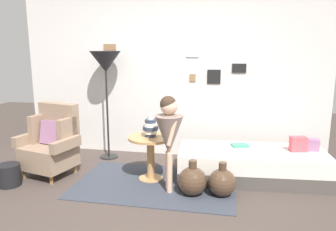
{
  "coord_description": "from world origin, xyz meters",
  "views": [
    {
      "loc": [
        0.97,
        -3.21,
        1.74
      ],
      "look_at": [
        0.15,
        0.95,
        0.85
      ],
      "focal_mm": 35.49,
      "sensor_mm": 36.0,
      "label": 1
    }
  ],
  "objects_px": {
    "armchair": "(52,143)",
    "demijohn_far": "(222,182)",
    "vase_striped": "(151,128)",
    "side_table": "(151,149)",
    "book_on_daybed": "(240,145)",
    "daybed": "(251,165)",
    "person_child": "(169,131)",
    "demijohn_near": "(192,181)",
    "floor_lamp": "(106,65)",
    "magazine_basket": "(9,175)"
  },
  "relations": [
    {
      "from": "demijohn_far",
      "to": "demijohn_near",
      "type": "bearing_deg",
      "value": -173.25
    },
    {
      "from": "daybed",
      "to": "demijohn_near",
      "type": "xyz_separation_m",
      "value": [
        -0.71,
        -0.64,
        -0.02
      ]
    },
    {
      "from": "vase_striped",
      "to": "book_on_daybed",
      "type": "xyz_separation_m",
      "value": [
        1.15,
        0.4,
        -0.29
      ]
    },
    {
      "from": "book_on_daybed",
      "to": "magazine_basket",
      "type": "height_order",
      "value": "book_on_daybed"
    },
    {
      "from": "daybed",
      "to": "floor_lamp",
      "type": "bearing_deg",
      "value": 167.95
    },
    {
      "from": "side_table",
      "to": "book_on_daybed",
      "type": "height_order",
      "value": "side_table"
    },
    {
      "from": "daybed",
      "to": "demijohn_far",
      "type": "xyz_separation_m",
      "value": [
        -0.36,
        -0.59,
        -0.03
      ]
    },
    {
      "from": "vase_striped",
      "to": "demijohn_near",
      "type": "height_order",
      "value": "vase_striped"
    },
    {
      "from": "vase_striped",
      "to": "book_on_daybed",
      "type": "distance_m",
      "value": 1.25
    },
    {
      "from": "person_child",
      "to": "demijohn_far",
      "type": "bearing_deg",
      "value": -0.45
    },
    {
      "from": "vase_striped",
      "to": "demijohn_far",
      "type": "relative_size",
      "value": 0.7
    },
    {
      "from": "demijohn_near",
      "to": "armchair",
      "type": "bearing_deg",
      "value": 171.36
    },
    {
      "from": "demijohn_far",
      "to": "magazine_basket",
      "type": "distance_m",
      "value": 2.66
    },
    {
      "from": "armchair",
      "to": "book_on_daybed",
      "type": "distance_m",
      "value": 2.57
    },
    {
      "from": "person_child",
      "to": "magazine_basket",
      "type": "height_order",
      "value": "person_child"
    },
    {
      "from": "floor_lamp",
      "to": "demijohn_far",
      "type": "distance_m",
      "value": 2.47
    },
    {
      "from": "vase_striped",
      "to": "floor_lamp",
      "type": "height_order",
      "value": "floor_lamp"
    },
    {
      "from": "book_on_daybed",
      "to": "demijohn_far",
      "type": "distance_m",
      "value": 0.8
    },
    {
      "from": "floor_lamp",
      "to": "vase_striped",
      "type": "bearing_deg",
      "value": -39.93
    },
    {
      "from": "person_child",
      "to": "magazine_basket",
      "type": "bearing_deg",
      "value": -173.58
    },
    {
      "from": "daybed",
      "to": "book_on_daybed",
      "type": "height_order",
      "value": "book_on_daybed"
    },
    {
      "from": "demijohn_near",
      "to": "magazine_basket",
      "type": "distance_m",
      "value": 2.32
    },
    {
      "from": "side_table",
      "to": "demijohn_far",
      "type": "height_order",
      "value": "side_table"
    },
    {
      "from": "armchair",
      "to": "person_child",
      "type": "xyz_separation_m",
      "value": [
        1.68,
        -0.25,
        0.32
      ]
    },
    {
      "from": "person_child",
      "to": "demijohn_far",
      "type": "xyz_separation_m",
      "value": [
        0.64,
        -0.01,
        -0.59
      ]
    },
    {
      "from": "person_child",
      "to": "daybed",
      "type": "bearing_deg",
      "value": 30.57
    },
    {
      "from": "armchair",
      "to": "floor_lamp",
      "type": "height_order",
      "value": "floor_lamp"
    },
    {
      "from": "vase_striped",
      "to": "armchair",
      "type": "bearing_deg",
      "value": -177.1
    },
    {
      "from": "person_child",
      "to": "floor_lamp",
      "type": "bearing_deg",
      "value": 138.18
    },
    {
      "from": "person_child",
      "to": "demijohn_near",
      "type": "height_order",
      "value": "person_child"
    },
    {
      "from": "floor_lamp",
      "to": "side_table",
      "type": "bearing_deg",
      "value": -40.15
    },
    {
      "from": "daybed",
      "to": "vase_striped",
      "type": "height_order",
      "value": "vase_striped"
    },
    {
      "from": "side_table",
      "to": "book_on_daybed",
      "type": "relative_size",
      "value": 2.67
    },
    {
      "from": "demijohn_far",
      "to": "side_table",
      "type": "bearing_deg",
      "value": 161.09
    },
    {
      "from": "magazine_basket",
      "to": "daybed",
      "type": "bearing_deg",
      "value": 15.16
    },
    {
      "from": "armchair",
      "to": "vase_striped",
      "type": "height_order",
      "value": "armchair"
    },
    {
      "from": "magazine_basket",
      "to": "demijohn_near",
      "type": "bearing_deg",
      "value": 4.49
    },
    {
      "from": "vase_striped",
      "to": "floor_lamp",
      "type": "relative_size",
      "value": 0.17
    },
    {
      "from": "armchair",
      "to": "demijohn_far",
      "type": "bearing_deg",
      "value": -6.37
    },
    {
      "from": "demijohn_near",
      "to": "person_child",
      "type": "bearing_deg",
      "value": 171.12
    },
    {
      "from": "floor_lamp",
      "to": "armchair",
      "type": "bearing_deg",
      "value": -121.95
    },
    {
      "from": "armchair",
      "to": "floor_lamp",
      "type": "bearing_deg",
      "value": 58.05
    },
    {
      "from": "demijohn_near",
      "to": "daybed",
      "type": "bearing_deg",
      "value": 42.03
    },
    {
      "from": "floor_lamp",
      "to": "book_on_daybed",
      "type": "bearing_deg",
      "value": -9.25
    },
    {
      "from": "side_table",
      "to": "magazine_basket",
      "type": "relative_size",
      "value": 2.1
    },
    {
      "from": "floor_lamp",
      "to": "magazine_basket",
      "type": "relative_size",
      "value": 5.95
    },
    {
      "from": "book_on_daybed",
      "to": "side_table",
      "type": "bearing_deg",
      "value": -160.52
    },
    {
      "from": "daybed",
      "to": "vase_striped",
      "type": "relative_size",
      "value": 6.77
    },
    {
      "from": "armchair",
      "to": "demijohn_far",
      "type": "distance_m",
      "value": 2.35
    },
    {
      "from": "magazine_basket",
      "to": "side_table",
      "type": "bearing_deg",
      "value": 17.69
    }
  ]
}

